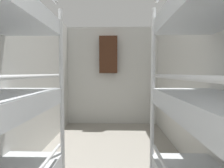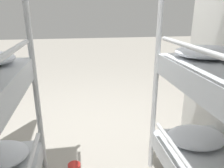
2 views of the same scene
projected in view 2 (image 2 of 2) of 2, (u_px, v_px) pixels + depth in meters
name	position (u px, v px, depth m)	size (l,w,h in m)	color
ground_plane	(95.00, 138.00, 2.64)	(20.00, 20.00, 0.00)	gray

